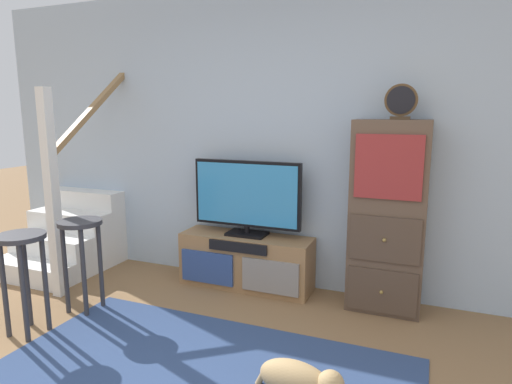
{
  "coord_description": "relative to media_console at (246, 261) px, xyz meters",
  "views": [
    {
      "loc": [
        1.23,
        -1.35,
        1.61
      ],
      "look_at": [
        -0.09,
        1.92,
        0.95
      ],
      "focal_mm": 30.85,
      "sensor_mm": 36.0,
      "label": 1
    }
  ],
  "objects": [
    {
      "name": "back_wall",
      "position": [
        0.3,
        0.27,
        1.11
      ],
      "size": [
        6.4,
        0.12,
        2.7
      ],
      "primitive_type": "cube",
      "color": "#A8BCD1",
      "rests_on": "ground_plane"
    },
    {
      "name": "media_console",
      "position": [
        0.0,
        0.0,
        0.0
      ],
      "size": [
        1.22,
        0.38,
        0.49
      ],
      "color": "#997047",
      "rests_on": "ground_plane"
    },
    {
      "name": "television",
      "position": [
        0.0,
        0.02,
        0.61
      ],
      "size": [
        1.01,
        0.22,
        0.68
      ],
      "color": "black",
      "rests_on": "media_console"
    },
    {
      "name": "side_cabinet",
      "position": [
        1.23,
        0.01,
        0.52
      ],
      "size": [
        0.58,
        0.38,
        1.54
      ],
      "color": "brown",
      "rests_on": "ground_plane"
    },
    {
      "name": "desk_clock",
      "position": [
        1.28,
        -0.0,
        1.43
      ],
      "size": [
        0.24,
        0.08,
        0.27
      ],
      "color": "#4C3823",
      "rests_on": "side_cabinet"
    },
    {
      "name": "staircase",
      "position": [
        -1.94,
        0.01,
        0.13
      ],
      "size": [
        1.0,
        1.36,
        2.2
      ],
      "color": "white",
      "rests_on": "ground_plane"
    },
    {
      "name": "bar_stool_near",
      "position": [
        -1.13,
        -1.4,
        0.31
      ],
      "size": [
        0.34,
        0.34,
        0.75
      ],
      "color": "#333338",
      "rests_on": "ground_plane"
    },
    {
      "name": "bar_stool_far",
      "position": [
        -1.03,
        -0.94,
        0.31
      ],
      "size": [
        0.34,
        0.34,
        0.75
      ],
      "color": "#333338",
      "rests_on": "ground_plane"
    },
    {
      "name": "dog",
      "position": [
        0.92,
        -1.38,
        -0.13
      ],
      "size": [
        0.54,
        0.26,
        0.23
      ],
      "color": "tan",
      "rests_on": "ground_plane"
    }
  ]
}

